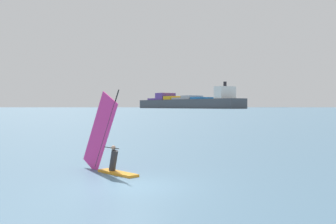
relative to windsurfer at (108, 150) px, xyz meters
The scene contains 4 objects.
ground_plane 3.97m from the windsurfer, 55.38° to the right, with size 4000.00×4000.00×0.00m, color #476B84.
windsurfer is the anchor object (origin of this frame).
cargo_ship 537.69m from the windsurfer, 97.26° to the left, with size 167.26×163.39×33.81m.
distant_headland 1392.78m from the windsurfer, 99.49° to the left, with size 808.66×473.02×38.56m, color #60665B.
Camera 1 is at (4.27, -15.50, 3.29)m, focal length 42.18 mm.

